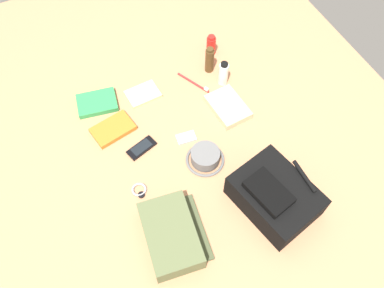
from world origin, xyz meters
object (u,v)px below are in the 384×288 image
toiletry_pouch (172,235)px  notepad (143,94)px  toothbrush (195,83)px  backpack (275,196)px  media_player (186,138)px  wristwatch (139,190)px  sunscreen_spray (211,45)px  cologne_bottle (210,60)px  paperback_novel (97,103)px  cell_phone (142,148)px  folded_towel (228,107)px  bucket_hat (205,157)px  travel_guidebook (113,129)px  toothpaste_tube (223,73)px

toiletry_pouch → notepad: toiletry_pouch is taller
notepad → toothbrush: bearing=75.6°
backpack → media_player: bearing=-156.5°
wristwatch → notepad: bearing=156.8°
sunscreen_spray → cologne_bottle: (0.10, -0.06, 0.01)m
media_player → cologne_bottle: bearing=139.1°
sunscreen_spray → media_player: 0.53m
cologne_bottle → paperback_novel: size_ratio=0.72×
sunscreen_spray → wristwatch: size_ratio=1.59×
media_player → toothbrush: size_ratio=0.52×
cell_phone → sunscreen_spray: bearing=125.9°
wristwatch → folded_towel: bearing=112.3°
backpack → toiletry_pouch: 0.42m
bucket_hat → folded_towel: size_ratio=0.83×
paperback_novel → toothbrush: 0.47m
notepad → folded_towel: folded_towel is taller
cologne_bottle → paperback_novel: bearing=-92.9°
media_player → toiletry_pouch: bearing=-31.2°
bucket_hat → media_player: bearing=-168.0°
sunscreen_spray → paperback_novel: size_ratio=0.57×
backpack → toothbrush: size_ratio=2.13×
wristwatch → folded_towel: folded_towel is taller
paperback_novel → media_player: size_ratio=2.23×
toiletry_pouch → cell_phone: toiletry_pouch is taller
backpack → toiletry_pouch: size_ratio=1.20×
travel_guidebook → notepad: bearing=123.9°
paperback_novel → toothpaste_tube: bearing=77.8°
backpack → wristwatch: size_ratio=5.17×
cologne_bottle → cell_phone: size_ratio=1.03×
travel_guidebook → notepad: size_ratio=1.34×
sunscreen_spray → bucket_hat: bearing=-28.8°
travel_guidebook → media_player: (0.18, 0.27, -0.00)m
toothpaste_tube → toothbrush: bearing=-109.3°
travel_guidebook → toothbrush: same height
cell_phone → toothbrush: toothbrush is taller
toothpaste_tube → wristwatch: size_ratio=1.83×
bucket_hat → toothbrush: bearing=160.4°
toothpaste_tube → toothbrush: size_ratio=0.76×
backpack → toothpaste_tube: size_ratio=2.82×
toothbrush → wristwatch: bearing=-47.3°
cologne_bottle → folded_towel: size_ratio=0.72×
media_player → wristwatch: bearing=-61.5°
sunscreen_spray → toothbrush: bearing=-46.7°
backpack → toothpaste_tube: backpack is taller
toothbrush → notepad: (-0.04, -0.25, 0.00)m
bucket_hat → paperback_novel: bucket_hat is taller
travel_guidebook → backpack: bearing=37.4°
cologne_bottle → paperback_novel: cologne_bottle is taller
cologne_bottle → paperback_novel: (-0.03, -0.57, -0.06)m
cologne_bottle → toothpaste_tube: bearing=13.5°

